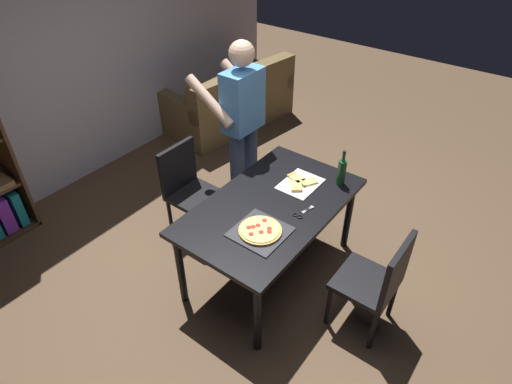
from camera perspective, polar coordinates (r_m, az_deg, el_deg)
The scene contains 11 objects.
ground_plane at distance 3.88m, azimuth 1.80°, elevation -10.28°, with size 12.00×12.00×0.00m, color brown.
back_wall at distance 4.84m, azimuth -24.90°, elevation 16.45°, with size 6.40×0.10×2.80m, color #BCB7C6.
dining_table at distance 3.41m, azimuth 2.01°, elevation -2.64°, with size 1.52×0.91×0.75m.
chair_near_camera at distance 3.23m, azimuth 15.94°, elevation -11.18°, with size 0.42×0.42×0.90m.
chair_far_side at distance 4.00m, azimuth -9.08°, elevation 0.85°, with size 0.42×0.42×0.90m.
couch at distance 5.91m, azimuth -3.23°, elevation 11.59°, with size 1.80×1.07×0.85m.
person_serving_pizza at distance 3.95m, azimuth -1.90°, elevation 9.15°, with size 0.55×0.54×1.75m.
pepperoni_pizza_on_tray at distance 3.10m, azimuth 0.56°, elevation -5.19°, with size 0.38×0.38×0.04m.
pizza_slices_on_towel at distance 3.58m, azimuth 5.87°, elevation 1.18°, with size 0.36×0.28×0.03m.
wine_bottle at distance 3.58m, azimuth 11.31°, elevation 2.67°, with size 0.07×0.07×0.32m.
kitchen_scissors at distance 3.28m, azimuth 6.04°, elevation -2.85°, with size 0.20×0.09×0.01m.
Camera 1 is at (-2.16, -1.48, 2.86)m, focal length 30.11 mm.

